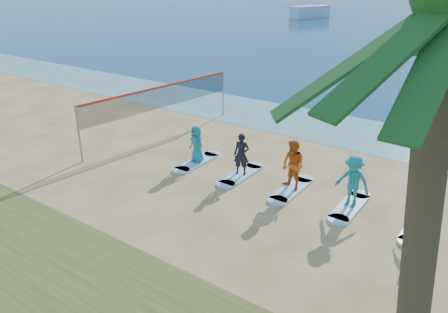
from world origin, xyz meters
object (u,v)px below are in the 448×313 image
Objects in this scene: surfboard_2 at (291,190)px; student_3 at (353,181)px; surfboard_1 at (241,175)px; surfboard_3 at (350,207)px; surfboard_0 at (197,162)px; student_4 at (423,203)px; student_0 at (197,144)px; student_2 at (293,165)px; student_1 at (241,154)px; volleyball_net at (161,98)px; boat_offshore_a at (310,18)px; surfboard_4 at (418,227)px.

student_3 reaches higher than surfboard_2.
surfboard_3 is (4.45, 0.00, 0.00)m from surfboard_1.
student_4 is at bearing 0.00° from surfboard_0.
student_0 is 0.71× the size of surfboard_3.
student_2 is 1.18× the size of student_4.
student_1 is at bearing 0.00° from surfboard_1.
student_4 reaches higher than surfboard_1.
volleyball_net is 4.11× the size of surfboard_3.
surfboard_2 is at bearing 180.00° from surfboard_3.
surfboard_2 is at bearing 0.00° from surfboard_0.
student_1 reaches higher than surfboard_1.
surfboard_3 is (2.22, 0.00, -0.98)m from student_2.
surfboard_0 is 1.17× the size of student_2.
student_0 is 0.84× the size of student_2.
student_0 is at bearing 180.00° from surfboard_3.
student_0 is 0.99× the size of student_4.
volleyball_net is at bearing 175.14° from student_4.
surfboard_1 is 6.72m from student_4.
volleyball_net is 6.14m from student_1.
surfboard_2 is 1.00× the size of surfboard_3.
surfboard_3 is at bearing 0.00° from surfboard_1.
student_2 is at bearing 0.00° from surfboard_0.
student_2 reaches higher than student_3.
surfboard_0 is 1.00× the size of surfboard_1.
surfboard_1 is 0.88m from student_1.
surfboard_0 is at bearing -51.81° from boat_offshore_a.
boat_offshore_a is at bearing 121.80° from student_3.
surfboard_2 is 1.19× the size of student_3.
student_1 is (2.22, 0.00, 0.05)m from student_0.
volleyball_net is 4.40m from surfboard_0.
surfboard_0 is at bearing 180.00° from surfboard_3.
volleyball_net is 5.67× the size of student_4.
student_0 is 2.22m from student_1.
surfboard_0 is at bearing 0.00° from student_0.
boat_offshore_a is at bearing 116.07° from surfboard_3.
student_2 is at bearing 180.00° from surfboard_3.
student_0 is at bearing 161.78° from student_1.
student_3 reaches higher than surfboard_0.
student_2 is (28.55, -62.89, 1.03)m from boat_offshore_a.
volleyball_net is 4.88× the size of student_3.
student_3 is (4.45, 0.00, 0.97)m from surfboard_1.
student_3 is (6.67, 0.00, 0.97)m from surfboard_0.
boat_offshore_a reaches higher than surfboard_1.
surfboard_4 is at bearing 18.38° from student_2.
student_0 reaches higher than surfboard_1.
surfboard_1 and surfboard_4 have the same top height.
boat_offshore_a is 69.06m from surfboard_2.
student_3 is at bearing -9.65° from volleyball_net.
volleyball_net reaches higher than student_1.
student_4 is (32.99, -62.89, 0.89)m from boat_offshore_a.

